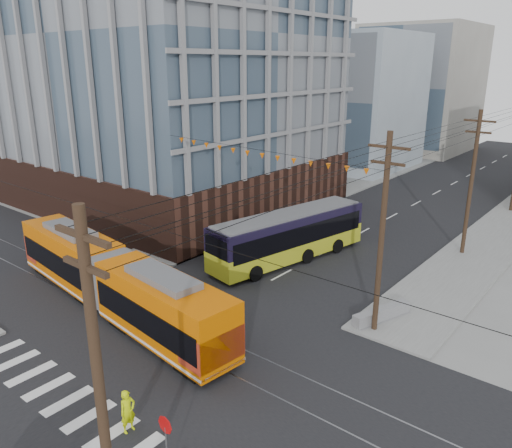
% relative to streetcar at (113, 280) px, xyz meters
% --- Properties ---
extents(ground, '(160.00, 160.00, 0.00)m').
position_rel_streetcar_xyz_m(ground, '(4.74, -3.53, -1.91)').
color(ground, slate).
extents(office_building, '(30.00, 25.00, 28.60)m').
position_rel_streetcar_xyz_m(office_building, '(-17.26, 19.47, 12.39)').
color(office_building, '#381E16').
rests_on(office_building, ground).
extents(bg_bldg_nw_near, '(18.00, 16.00, 18.00)m').
position_rel_streetcar_xyz_m(bg_bldg_nw_near, '(-12.26, 48.47, 7.09)').
color(bg_bldg_nw_near, '#8C99A5').
rests_on(bg_bldg_nw_near, ground).
extents(bg_bldg_nw_far, '(16.00, 18.00, 20.00)m').
position_rel_streetcar_xyz_m(bg_bldg_nw_far, '(-9.26, 68.47, 8.09)').
color(bg_bldg_nw_far, gray).
rests_on(bg_bldg_nw_far, ground).
extents(utility_pole_near, '(0.30, 0.30, 11.00)m').
position_rel_streetcar_xyz_m(utility_pole_near, '(13.24, -9.53, 3.59)').
color(utility_pole_near, black).
rests_on(utility_pole_near, ground).
extents(streetcar, '(20.03, 5.01, 3.82)m').
position_rel_streetcar_xyz_m(streetcar, '(0.00, 0.00, 0.00)').
color(streetcar, '#D35C00').
rests_on(streetcar, ground).
extents(city_bus, '(5.39, 13.58, 3.76)m').
position_rel_streetcar_xyz_m(city_bus, '(3.41, 13.11, -0.03)').
color(city_bus, black).
rests_on(city_bus, ground).
extents(parked_car_silver, '(3.18, 4.87, 1.52)m').
position_rel_streetcar_xyz_m(parked_car_silver, '(-1.20, 11.62, -1.15)').
color(parked_car_silver, '#A0A3A7').
rests_on(parked_car_silver, ground).
extents(parked_car_white, '(3.42, 4.94, 1.33)m').
position_rel_streetcar_xyz_m(parked_car_white, '(-0.57, 15.92, -1.25)').
color(parked_car_white, silver).
rests_on(parked_car_white, ground).
extents(parked_car_grey, '(3.27, 4.60, 1.16)m').
position_rel_streetcar_xyz_m(parked_car_grey, '(-0.50, 18.24, -1.33)').
color(parked_car_grey, '#51535A').
rests_on(parked_car_grey, ground).
extents(pedestrian, '(0.47, 0.70, 1.86)m').
position_rel_streetcar_xyz_m(pedestrian, '(9.15, -5.98, -0.98)').
color(pedestrian, '#CEE707').
rests_on(pedestrian, ground).
extents(stop_sign, '(0.72, 0.72, 2.29)m').
position_rel_streetcar_xyz_m(stop_sign, '(12.03, -6.47, -0.77)').
color(stop_sign, '#B60708').
rests_on(stop_sign, ground).
extents(jersey_barrier, '(2.15, 4.08, 0.80)m').
position_rel_streetcar_xyz_m(jersey_barrier, '(13.04, 8.77, -1.51)').
color(jersey_barrier, gray).
rests_on(jersey_barrier, ground).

